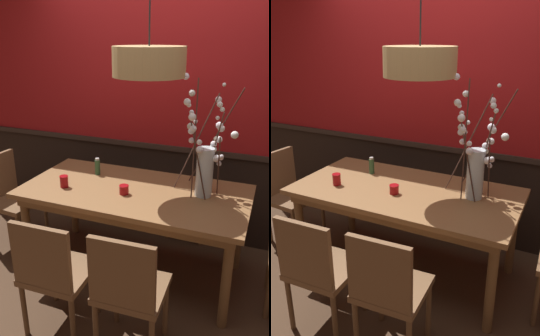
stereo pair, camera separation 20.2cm
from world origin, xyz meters
TOP-DOWN VIEW (x-y plane):
  - ground_plane at (0.00, 0.00)m, footprint 24.00×24.00m
  - back_wall at (0.00, 0.81)m, footprint 5.09×0.14m
  - dining_table at (0.00, 0.00)m, footprint 1.83×0.92m
  - chair_near_side_right at (0.30, -0.85)m, footprint 0.44×0.43m
  - chair_head_west_end at (-1.30, -0.00)m, footprint 0.45×0.47m
  - chair_near_side_left at (-0.23, -0.85)m, footprint 0.45×0.44m
  - chair_far_side_left at (-0.24, 0.89)m, footprint 0.41×0.42m
  - chair_far_side_right at (0.29, 0.85)m, footprint 0.42×0.40m
  - vase_with_blossoms at (0.54, 0.12)m, footprint 0.48×0.63m
  - candle_holder_nearer_center at (-0.04, -0.12)m, footprint 0.08×0.08m
  - candle_holder_nearer_edge at (-0.56, -0.17)m, footprint 0.07×0.07m
  - condiment_bottle at (-0.43, 0.18)m, footprint 0.05×0.05m
  - pendant_lamp at (0.10, 0.03)m, footprint 0.53×0.53m

SIDE VIEW (x-z plane):
  - ground_plane at x=0.00m, z-range 0.00..0.00m
  - chair_far_side_left at x=-0.24m, z-range 0.06..0.93m
  - chair_near_side_left at x=-0.23m, z-range 0.06..0.95m
  - chair_head_west_end at x=-1.30m, z-range 0.06..0.96m
  - chair_near_side_right at x=0.30m, z-range 0.06..0.98m
  - chair_far_side_right at x=0.29m, z-range 0.05..1.00m
  - dining_table at x=0.00m, z-range 0.31..1.08m
  - candle_holder_nearer_center at x=-0.04m, z-range 0.78..0.85m
  - candle_holder_nearer_edge at x=-0.56m, z-range 0.78..0.88m
  - condiment_bottle at x=-0.43m, z-range 0.77..0.93m
  - vase_with_blossoms at x=0.54m, z-range 0.59..1.52m
  - back_wall at x=0.00m, z-range -0.01..2.90m
  - pendant_lamp at x=0.10m, z-range 1.16..2.40m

